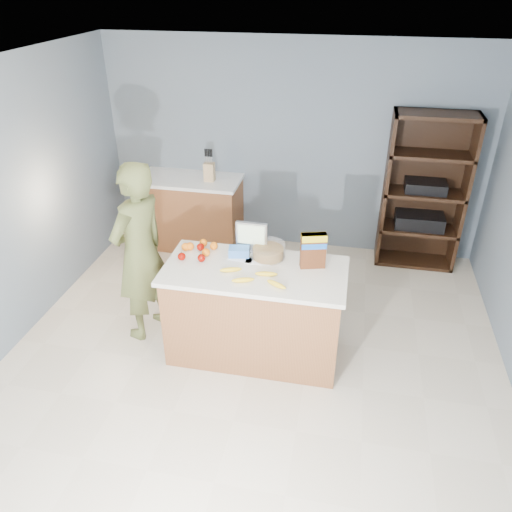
% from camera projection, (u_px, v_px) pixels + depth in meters
% --- Properties ---
extents(floor, '(4.50, 5.00, 0.02)m').
position_uv_depth(floor, '(248.00, 373.00, 4.42)').
color(floor, beige).
rests_on(floor, ground).
extents(walls, '(4.52, 5.02, 2.51)m').
position_uv_depth(walls, '(246.00, 202.00, 3.59)').
color(walls, slate).
rests_on(walls, ground).
extents(counter_peninsula, '(1.56, 0.76, 0.90)m').
position_uv_depth(counter_peninsula, '(255.00, 315.00, 4.46)').
color(counter_peninsula, brown).
rests_on(counter_peninsula, ground).
extents(back_cabinet, '(1.24, 0.62, 0.90)m').
position_uv_depth(back_cabinet, '(192.00, 212.00, 6.26)').
color(back_cabinet, brown).
rests_on(back_cabinet, ground).
extents(shelving_unit, '(0.90, 0.40, 1.80)m').
position_uv_depth(shelving_unit, '(423.00, 194.00, 5.71)').
color(shelving_unit, black).
rests_on(shelving_unit, ground).
extents(person, '(0.61, 0.74, 1.73)m').
position_uv_depth(person, '(140.00, 253.00, 4.52)').
color(person, brown).
rests_on(person, ground).
extents(knife_block, '(0.12, 0.10, 0.31)m').
position_uv_depth(knife_block, '(209.00, 171.00, 5.91)').
color(knife_block, tan).
rests_on(knife_block, back_cabinet).
extents(envelopes, '(0.39, 0.15, 0.00)m').
position_uv_depth(envelopes, '(249.00, 260.00, 4.35)').
color(envelopes, white).
rests_on(envelopes, counter_peninsula).
extents(bananas, '(0.60, 0.26, 0.04)m').
position_uv_depth(bananas, '(254.00, 277.00, 4.08)').
color(bananas, yellow).
rests_on(bananas, counter_peninsula).
extents(apples, '(0.25, 0.27, 0.07)m').
position_uv_depth(apples, '(195.00, 254.00, 4.38)').
color(apples, '#7F0701').
rests_on(apples, counter_peninsula).
extents(oranges, '(0.32, 0.24, 0.07)m').
position_uv_depth(oranges, '(200.00, 247.00, 4.48)').
color(oranges, '#F9620F').
rests_on(oranges, counter_peninsula).
extents(blue_carton, '(0.20, 0.15, 0.08)m').
position_uv_depth(blue_carton, '(239.00, 252.00, 4.40)').
color(blue_carton, blue).
rests_on(blue_carton, counter_peninsula).
extents(salad_bowl, '(0.30, 0.30, 0.13)m').
position_uv_depth(salad_bowl, '(268.00, 251.00, 4.37)').
color(salad_bowl, '#267219').
rests_on(salad_bowl, counter_peninsula).
extents(tv, '(0.28, 0.12, 0.28)m').
position_uv_depth(tv, '(252.00, 235.00, 4.41)').
color(tv, silver).
rests_on(tv, counter_peninsula).
extents(cereal_box, '(0.22, 0.13, 0.32)m').
position_uv_depth(cereal_box, '(313.00, 248.00, 4.16)').
color(cereal_box, '#592B14').
rests_on(cereal_box, counter_peninsula).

